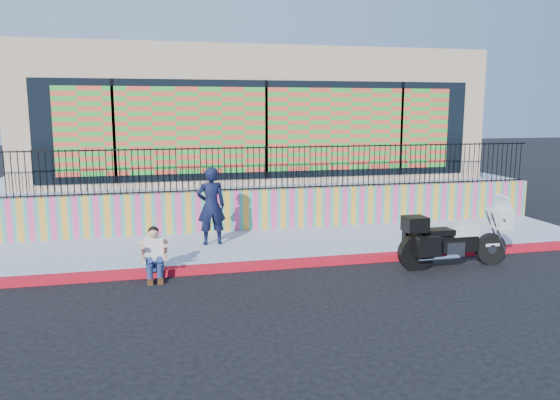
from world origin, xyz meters
name	(u,v)px	position (x,y,z in m)	size (l,w,h in m)	color
ground	(305,266)	(0.00, 0.00, 0.00)	(90.00, 90.00, 0.00)	black
red_curb	(305,262)	(0.00, 0.00, 0.07)	(16.00, 0.30, 0.15)	red
sidewalk	(287,245)	(0.00, 1.65, 0.07)	(16.00, 3.00, 0.15)	#949EB2
mural_wall	(273,209)	(0.00, 3.25, 0.70)	(16.00, 0.20, 1.10)	#F84184
metal_fence	(273,168)	(0.00, 3.25, 1.85)	(15.80, 0.04, 1.20)	black
elevated_platform	(243,186)	(0.00, 8.35, 0.62)	(16.00, 10.00, 1.25)	#949EB2
storefront_building	(243,114)	(0.00, 8.13, 3.25)	(14.00, 8.06, 4.00)	tan
police_motorcycle	(453,238)	(3.13, -0.83, 0.66)	(2.53, 0.83, 1.57)	black
police_officer	(211,206)	(-1.87, 1.85, 1.11)	(0.70, 0.46, 1.92)	black
seated_man	(154,258)	(-3.26, -0.25, 0.45)	(0.54, 0.71, 1.06)	navy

